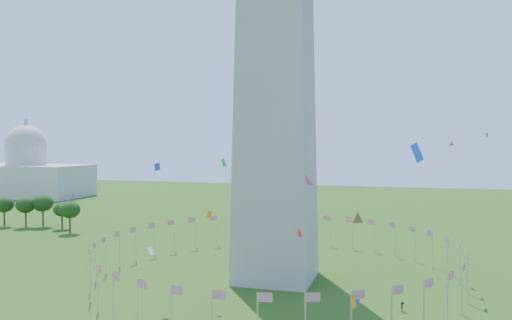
{
  "coord_description": "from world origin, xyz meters",
  "views": [
    {
      "loc": [
        26.69,
        -58.53,
        30.82
      ],
      "look_at": [
        -0.35,
        35.0,
        27.42
      ],
      "focal_mm": 35.0,
      "sensor_mm": 36.0,
      "label": 1
    }
  ],
  "objects": [
    {
      "name": "capitol_building",
      "position": [
        -180.0,
        180.0,
        23.0
      ],
      "size": [
        70.0,
        35.0,
        46.0
      ],
      "primitive_type": null,
      "color": "beige",
      "rests_on": "ground"
    },
    {
      "name": "flag_ring",
      "position": [
        -0.0,
        50.0,
        4.5
      ],
      "size": [
        80.24,
        80.24,
        9.0
      ],
      "color": "silver",
      "rests_on": "ground"
    },
    {
      "name": "tree_line_west",
      "position": [
        -106.86,
        90.4,
        5.57
      ],
      "size": [
        55.93,
        15.97,
        12.75
      ],
      "color": "#284F1A",
      "rests_on": "ground"
    },
    {
      "name": "kites_aloft",
      "position": [
        10.89,
        20.77,
        18.45
      ],
      "size": [
        102.11,
        71.42,
        29.06
      ],
      "color": "red",
      "rests_on": "ground"
    }
  ]
}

